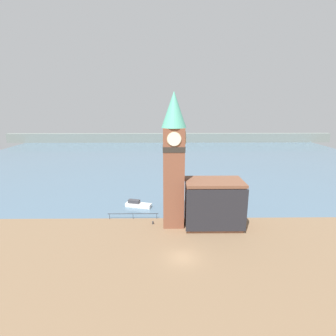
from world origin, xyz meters
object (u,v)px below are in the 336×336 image
Objects in this scene: pier_building at (214,204)px; mooring_bollard_near at (153,222)px; clock_tower at (174,157)px; boat_near at (138,204)px.

mooring_bollard_near is at bearing 175.70° from pier_building.
pier_building is 11.48m from mooring_bollard_near.
pier_building is at bearing -4.30° from mooring_bollard_near.
clock_tower is 38.79× the size of mooring_bollard_near.
clock_tower is 12.67m from mooring_bollard_near.
clock_tower is 16.28m from boat_near.
pier_building is at bearing -5.82° from clock_tower.
boat_near is at bearing 147.77° from pier_building.
mooring_bollard_near is (3.62, -8.26, -0.23)m from boat_near.
pier_building is 17.40m from boat_near.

